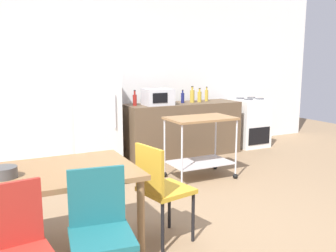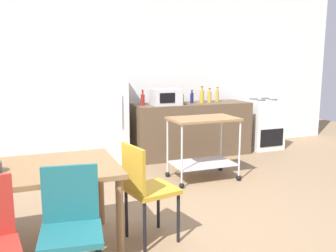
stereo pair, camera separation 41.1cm
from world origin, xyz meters
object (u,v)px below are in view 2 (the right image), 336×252
kitchen_cart (203,138)px  bottle_soy_sauce (202,96)px  bottle_sesame_oil (192,98)px  bottle_hot_sauce (181,98)px  microwave (166,97)px  bottle_vinegar (209,97)px  dining_table (23,178)px  bottle_olive_oil (143,99)px  stove_oven (262,124)px  chair_mustard (145,186)px  refrigerator (106,114)px  bottle_sparkling_water (217,96)px  chair_teal (71,224)px

kitchen_cart → bottle_soy_sauce: 1.44m
kitchen_cart → bottle_soy_sauce: bearing=64.5°
bottle_sesame_oil → bottle_soy_sauce: bearing=-1.5°
kitchen_cart → bottle_hot_sauce: (0.24, 1.30, 0.41)m
microwave → bottle_soy_sauce: (0.69, 0.08, -0.02)m
microwave → bottle_vinegar: 0.83m
dining_table → bottle_olive_oil: (1.79, 2.53, 0.33)m
stove_oven → bottle_olive_oil: bottle_olive_oil is taller
dining_table → bottle_olive_oil: size_ratio=6.03×
dining_table → chair_mustard: 1.01m
stove_oven → refrigerator: refrigerator is taller
kitchen_cart → bottle_olive_oil: bearing=110.5°
kitchen_cart → bottle_sparkling_water: 1.66m
bottle_vinegar → microwave: bearing=-174.7°
chair_mustard → bottle_vinegar: (2.00, 2.64, 0.48)m
refrigerator → bottle_olive_oil: refrigerator is taller
bottle_olive_oil → bottle_hot_sauce: (0.70, 0.06, -0.01)m
dining_table → stove_oven: bearing=31.8°
chair_mustard → bottle_sparkling_water: bottle_sparkling_water is taller
bottle_vinegar → bottle_sparkling_water: bearing=20.9°
bottle_vinegar → kitchen_cart: bearing=-120.7°
chair_mustard → stove_oven: bearing=-61.2°
chair_mustard → bottle_soy_sauce: bottle_soy_sauce is taller
refrigerator → bottle_hot_sauce: (1.28, -0.04, 0.21)m
bottle_olive_oil → bottle_vinegar: (1.20, -0.00, 0.00)m
bottle_vinegar → refrigerator: bearing=176.6°
dining_table → chair_teal: chair_teal is taller
refrigerator → bottle_sparkling_water: refrigerator is taller
kitchen_cart → chair_mustard: bearing=-132.1°
stove_oven → bottle_olive_oil: bearing=-179.5°
bottle_hot_sauce → microwave: bearing=-157.2°
chair_mustard → bottle_olive_oil: size_ratio=3.58×
chair_teal → kitchen_cart: chair_teal is taller
microwave → bottle_soy_sauce: size_ratio=1.65×
bottle_olive_oil → bottle_hot_sauce: bottle_olive_oil is taller
chair_teal → chair_mustard: bearing=45.8°
bottle_sesame_oil → bottle_vinegar: bearing=-1.5°
kitchen_cart → bottle_sparkling_water: bearing=54.8°
dining_table → chair_teal: bearing=-65.5°
dining_table → bottle_sparkling_water: (3.18, 2.60, 0.33)m
chair_teal → bottle_sparkling_water: bearing=56.2°
bottle_sparkling_water → kitchen_cart: bearing=-125.2°
bottle_hot_sauce → kitchen_cart: bearing=-100.3°
chair_mustard → bottle_sesame_oil: size_ratio=4.00×
chair_teal → bottle_sparkling_water: (2.88, 3.25, 0.49)m
chair_teal → bottle_sparkling_water: 4.37m
kitchen_cart → bottle_olive_oil: 1.39m
bottle_vinegar → bottle_sparkling_water: (0.19, 0.07, 0.01)m
chair_mustard → bottle_olive_oil: bottle_olive_oil is taller
bottle_sesame_oil → microwave: bearing=-170.3°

